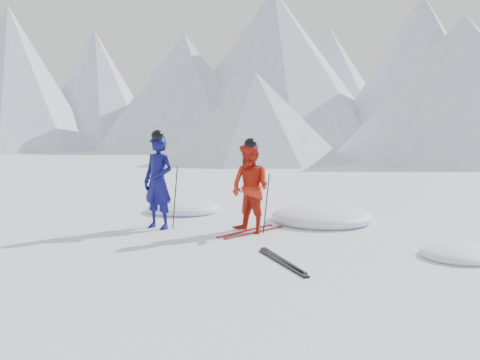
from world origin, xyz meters
The scene contains 12 objects.
ground centered at (0.00, 0.00, 0.00)m, with size 160.00×160.00×0.00m, color white.
skier_blue centered at (-3.32, -0.17, 1.00)m, with size 0.73×0.48×2.00m, color #0E0D53.
skier_red centered at (-1.52, 0.70, 0.92)m, with size 0.90×0.70×1.84m, color red.
pole_blue_left centered at (-3.62, -0.02, 0.67)m, with size 0.02×0.02×1.34m, color black.
pole_blue_right centered at (-3.07, 0.08, 0.67)m, with size 0.02×0.02×1.34m, color black.
pole_red_left centered at (-1.82, 0.95, 0.61)m, with size 0.02×0.02×1.23m, color black.
pole_red_right centered at (-1.22, 0.85, 0.61)m, with size 0.02×0.02×1.23m, color black.
ski_worn_left centered at (-1.64, 0.70, 0.01)m, with size 0.09×1.70×0.03m, color black.
ski_worn_right centered at (-1.40, 0.70, 0.01)m, with size 0.09×1.70×0.03m, color black.
ski_loose_a centered at (0.23, -0.78, 0.01)m, with size 0.09×1.70×0.03m, color black.
ski_loose_b centered at (0.33, -0.93, 0.01)m, with size 0.09×1.70×0.03m, color black.
snow_lumps centered at (-1.71, 2.24, 0.00)m, with size 8.43×3.25×0.51m.
Camera 1 is at (4.65, -7.60, 2.19)m, focal length 38.00 mm.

